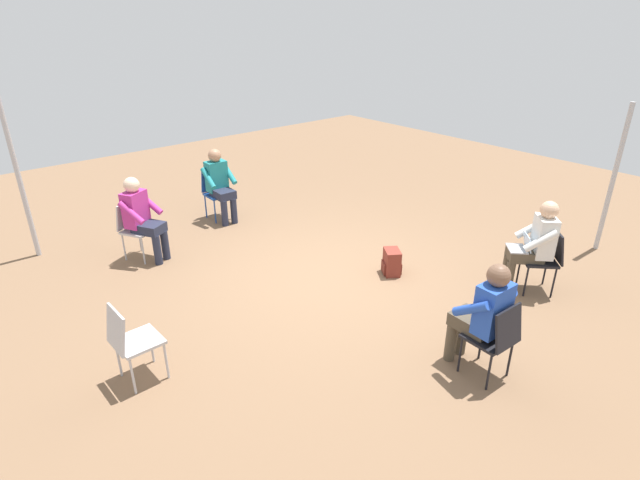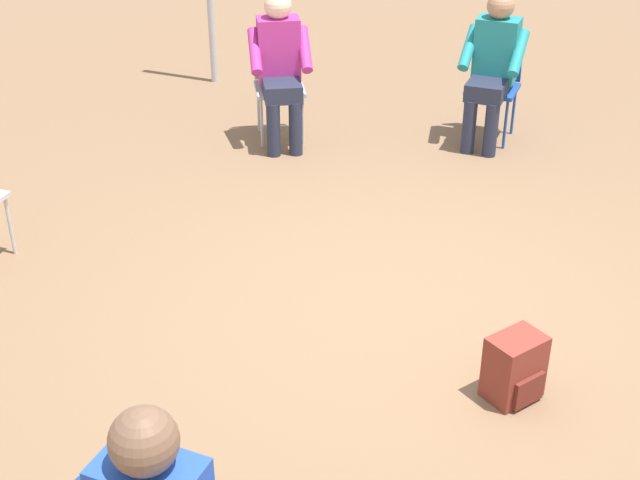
# 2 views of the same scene
# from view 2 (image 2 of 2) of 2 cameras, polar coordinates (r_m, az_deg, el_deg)

# --- Properties ---
(ground_plane) EXTENTS (16.56, 16.56, 0.00)m
(ground_plane) POSITION_cam_2_polar(r_m,az_deg,el_deg) (5.27, 4.65, -4.96)
(ground_plane) COLOR brown
(chair_east) EXTENTS (0.45, 0.41, 0.85)m
(chair_east) POSITION_cam_2_polar(r_m,az_deg,el_deg) (7.66, 11.11, 10.05)
(chair_east) COLOR #1E4799
(chair_east) RESTS_ON ground
(chair_northeast) EXTENTS (0.57, 0.55, 0.85)m
(chair_northeast) POSITION_cam_2_polar(r_m,az_deg,el_deg) (7.54, -2.66, 10.25)
(chair_northeast) COLOR #B7B7BC
(chair_northeast) RESTS_ON ground
(person_in_teal) EXTENTS (0.53, 0.50, 1.24)m
(person_in_teal) POSITION_cam_2_polar(r_m,az_deg,el_deg) (7.44, 10.98, 11.10)
(person_in_teal) COLOR #23283D
(person_in_teal) RESTS_ON ground
(person_in_magenta) EXTENTS (0.62, 0.62, 1.24)m
(person_in_magenta) POSITION_cam_2_polar(r_m,az_deg,el_deg) (7.32, -2.57, 11.29)
(person_in_magenta) COLOR #23283D
(person_in_magenta) RESTS_ON ground
(backpack_near_laptop_user) EXTENTS (0.34, 0.32, 0.36)m
(backpack_near_laptop_user) POSITION_cam_2_polar(r_m,az_deg,el_deg) (4.70, 12.30, -8.17)
(backpack_near_laptop_user) COLOR maroon
(backpack_near_laptop_user) RESTS_ON ground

